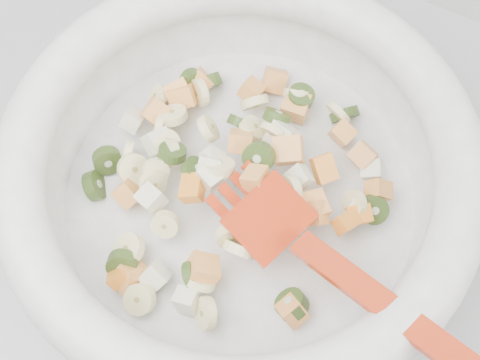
% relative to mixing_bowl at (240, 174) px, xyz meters
% --- Properties ---
extents(mixing_bowl, '(0.46, 0.40, 0.13)m').
position_rel_mixing_bowl_xyz_m(mixing_bowl, '(0.00, 0.00, 0.00)').
color(mixing_bowl, white).
rests_on(mixing_bowl, counter).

